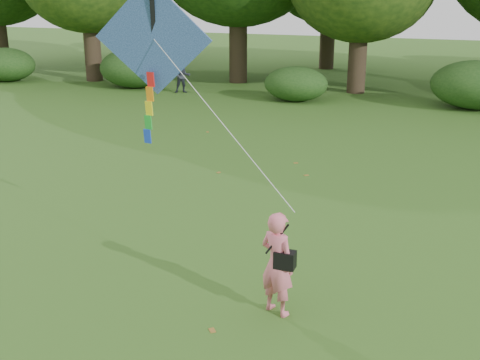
% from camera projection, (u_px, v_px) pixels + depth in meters
% --- Properties ---
extents(ground, '(100.00, 100.00, 0.00)m').
position_uv_depth(ground, '(251.00, 328.00, 8.53)').
color(ground, '#265114').
rests_on(ground, ground).
extents(man_kite_flyer, '(0.68, 0.58, 1.59)m').
position_uv_depth(man_kite_flyer, '(277.00, 263.00, 8.71)').
color(man_kite_flyer, '#E26A7D').
rests_on(man_kite_flyer, ground).
extents(bystander_left, '(0.92, 0.86, 1.50)m').
position_uv_depth(bystander_left, '(182.00, 76.00, 26.71)').
color(bystander_left, '#2A2E39').
rests_on(bystander_left, ground).
extents(crossbody_bag, '(0.43, 0.20, 0.67)m').
position_uv_depth(crossbody_bag, '(285.00, 259.00, 8.61)').
color(crossbody_bag, black).
rests_on(crossbody_bag, ground).
extents(flying_kite, '(4.09, 2.20, 3.13)m').
position_uv_depth(flying_kite, '(154.00, 42.00, 10.33)').
color(flying_kite, '#293CB5').
rests_on(flying_kite, ground).
extents(shrub_band, '(39.15, 3.22, 1.88)m').
position_uv_depth(shrub_band, '(378.00, 83.00, 24.20)').
color(shrub_band, '#264919').
rests_on(shrub_band, ground).
extents(fallen_leaves, '(10.27, 12.78, 0.01)m').
position_uv_depth(fallen_leaves, '(329.00, 223.00, 12.26)').
color(fallen_leaves, olive).
rests_on(fallen_leaves, ground).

